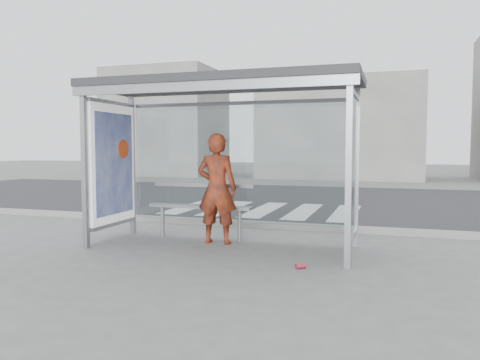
# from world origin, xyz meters

# --- Properties ---
(ground) EXTENTS (80.00, 80.00, 0.00)m
(ground) POSITION_xyz_m (0.00, 0.00, 0.00)
(ground) COLOR #5F5F5D
(ground) RESTS_ON ground
(road) EXTENTS (30.00, 10.00, 0.01)m
(road) POSITION_xyz_m (0.00, 7.00, 0.00)
(road) COLOR #28282B
(road) RESTS_ON ground
(curb) EXTENTS (30.00, 0.18, 0.12)m
(curb) POSITION_xyz_m (0.00, 1.95, 0.06)
(curb) COLOR gray
(curb) RESTS_ON ground
(crosswalk) EXTENTS (4.55, 3.00, 0.00)m
(crosswalk) POSITION_xyz_m (-0.50, 4.50, 0.00)
(crosswalk) COLOR silver
(crosswalk) RESTS_ON ground
(bus_shelter) EXTENTS (4.25, 1.65, 2.62)m
(bus_shelter) POSITION_xyz_m (-0.37, 0.06, 1.98)
(bus_shelter) COLOR gray
(bus_shelter) RESTS_ON ground
(building_left) EXTENTS (6.00, 5.00, 6.00)m
(building_left) POSITION_xyz_m (-10.00, 18.00, 3.00)
(building_left) COLOR slate
(building_left) RESTS_ON ground
(building_center) EXTENTS (8.00, 5.00, 5.00)m
(building_center) POSITION_xyz_m (0.00, 18.00, 2.50)
(building_center) COLOR slate
(building_center) RESTS_ON ground
(person) EXTENTS (0.69, 0.47, 1.81)m
(person) POSITION_xyz_m (-0.18, 0.28, 0.90)
(person) COLOR #E15315
(person) RESTS_ON ground
(bench) EXTENTS (1.84, 0.26, 0.95)m
(bench) POSITION_xyz_m (-0.59, 0.55, 0.56)
(bench) COLOR gray
(bench) RESTS_ON ground
(soda_can) EXTENTS (0.15, 0.14, 0.07)m
(soda_can) POSITION_xyz_m (1.42, -0.91, 0.04)
(soda_can) COLOR #E14258
(soda_can) RESTS_ON ground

